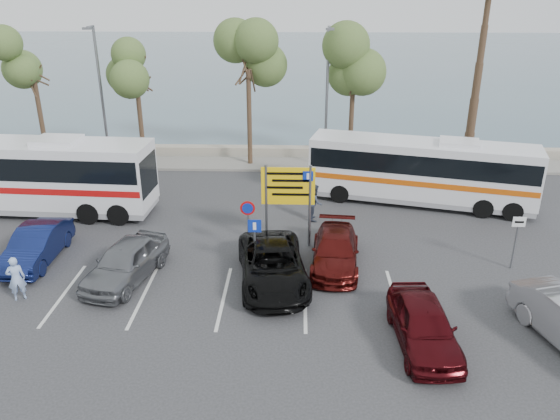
{
  "coord_description": "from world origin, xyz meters",
  "views": [
    {
      "loc": [
        1.36,
        -17.64,
        10.46
      ],
      "look_at": [
        0.68,
        3.0,
        1.72
      ],
      "focal_mm": 35.0,
      "sensor_mm": 36.0,
      "label": 1
    }
  ],
  "objects_px": {
    "suv_black": "(273,265)",
    "street_lamp_right": "(327,92)",
    "pedestrian_near": "(16,279)",
    "pedestrian_far": "(315,202)",
    "street_lamp_left": "(101,90)",
    "coach_bus_left": "(27,178)",
    "car_blue": "(37,245)",
    "car_silver_a": "(126,262)",
    "car_red": "(424,325)",
    "car_maroon": "(335,251)",
    "coach_bus_right": "(421,173)",
    "direction_sign": "(288,192)"
  },
  "relations": [
    {
      "from": "car_red",
      "to": "suv_black",
      "type": "height_order",
      "value": "suv_black"
    },
    {
      "from": "pedestrian_far",
      "to": "direction_sign",
      "type": "bearing_deg",
      "value": 154.91
    },
    {
      "from": "coach_bus_left",
      "to": "car_maroon",
      "type": "height_order",
      "value": "coach_bus_left"
    },
    {
      "from": "street_lamp_right",
      "to": "suv_black",
      "type": "xyz_separation_m",
      "value": [
        -2.5,
        -13.43,
        -3.88
      ]
    },
    {
      "from": "direction_sign",
      "to": "suv_black",
      "type": "height_order",
      "value": "direction_sign"
    },
    {
      "from": "car_silver_a",
      "to": "coach_bus_left",
      "type": "bearing_deg",
      "value": 150.18
    },
    {
      "from": "direction_sign",
      "to": "car_red",
      "type": "xyz_separation_m",
      "value": [
        4.3,
        -6.7,
        -1.71
      ]
    },
    {
      "from": "car_maroon",
      "to": "pedestrian_far",
      "type": "relative_size",
      "value": 2.55
    },
    {
      "from": "car_silver_a",
      "to": "car_maroon",
      "type": "bearing_deg",
      "value": 24.04
    },
    {
      "from": "coach_bus_left",
      "to": "car_red",
      "type": "bearing_deg",
      "value": -30.7
    },
    {
      "from": "street_lamp_left",
      "to": "coach_bus_left",
      "type": "distance_m",
      "value": 7.74
    },
    {
      "from": "coach_bus_right",
      "to": "suv_black",
      "type": "distance_m",
      "value": 10.78
    },
    {
      "from": "street_lamp_right",
      "to": "direction_sign",
      "type": "bearing_deg",
      "value": -100.94
    },
    {
      "from": "pedestrian_near",
      "to": "pedestrian_far",
      "type": "distance_m",
      "value": 12.92
    },
    {
      "from": "suv_black",
      "to": "coach_bus_left",
      "type": "bearing_deg",
      "value": 144.08
    },
    {
      "from": "street_lamp_right",
      "to": "direction_sign",
      "type": "xyz_separation_m",
      "value": [
        -2.0,
        -10.32,
        -2.17
      ]
    },
    {
      "from": "direction_sign",
      "to": "car_silver_a",
      "type": "xyz_separation_m",
      "value": [
        -6.0,
        -3.05,
        -1.68
      ]
    },
    {
      "from": "street_lamp_left",
      "to": "pedestrian_far",
      "type": "height_order",
      "value": "street_lamp_left"
    },
    {
      "from": "pedestrian_near",
      "to": "pedestrian_far",
      "type": "relative_size",
      "value": 0.96
    },
    {
      "from": "car_blue",
      "to": "car_red",
      "type": "relative_size",
      "value": 1.01
    },
    {
      "from": "suv_black",
      "to": "pedestrian_near",
      "type": "height_order",
      "value": "pedestrian_near"
    },
    {
      "from": "coach_bus_right",
      "to": "pedestrian_near",
      "type": "height_order",
      "value": "coach_bus_right"
    },
    {
      "from": "suv_black",
      "to": "car_blue",
      "type": "bearing_deg",
      "value": 163.68
    },
    {
      "from": "direction_sign",
      "to": "coach_bus_right",
      "type": "relative_size",
      "value": 0.32
    },
    {
      "from": "coach_bus_left",
      "to": "direction_sign",
      "type": "bearing_deg",
      "value": -14.75
    },
    {
      "from": "coach_bus_left",
      "to": "coach_bus_right",
      "type": "xyz_separation_m",
      "value": [
        19.04,
        1.74,
        -0.16
      ]
    },
    {
      "from": "coach_bus_right",
      "to": "suv_black",
      "type": "xyz_separation_m",
      "value": [
        -7.0,
        -8.15,
        -0.86
      ]
    },
    {
      "from": "coach_bus_right",
      "to": "car_red",
      "type": "relative_size",
      "value": 2.64
    },
    {
      "from": "street_lamp_left",
      "to": "suv_black",
      "type": "xyz_separation_m",
      "value": [
        10.5,
        -13.43,
        -3.88
      ]
    },
    {
      "from": "street_lamp_left",
      "to": "car_blue",
      "type": "height_order",
      "value": "street_lamp_left"
    },
    {
      "from": "coach_bus_left",
      "to": "coach_bus_right",
      "type": "distance_m",
      "value": 19.12
    },
    {
      "from": "street_lamp_right",
      "to": "coach_bus_left",
      "type": "relative_size",
      "value": 0.66
    },
    {
      "from": "car_red",
      "to": "direction_sign",
      "type": "bearing_deg",
      "value": 119.63
    },
    {
      "from": "street_lamp_left",
      "to": "car_red",
      "type": "xyz_separation_m",
      "value": [
        15.3,
        -17.02,
        -3.88
      ]
    },
    {
      "from": "coach_bus_left",
      "to": "coach_bus_right",
      "type": "relative_size",
      "value": 1.09
    },
    {
      "from": "street_lamp_left",
      "to": "pedestrian_far",
      "type": "bearing_deg",
      "value": -31.63
    },
    {
      "from": "street_lamp_left",
      "to": "coach_bus_left",
      "type": "relative_size",
      "value": 0.66
    },
    {
      "from": "street_lamp_right",
      "to": "car_silver_a",
      "type": "distance_m",
      "value": 16.05
    },
    {
      "from": "suv_black",
      "to": "street_lamp_right",
      "type": "bearing_deg",
      "value": 71.56
    },
    {
      "from": "direction_sign",
      "to": "car_maroon",
      "type": "distance_m",
      "value": 3.11
    },
    {
      "from": "car_silver_a",
      "to": "pedestrian_far",
      "type": "xyz_separation_m",
      "value": [
        7.2,
        5.86,
        0.13
      ]
    },
    {
      "from": "car_red",
      "to": "pedestrian_near",
      "type": "height_order",
      "value": "pedestrian_near"
    },
    {
      "from": "street_lamp_right",
      "to": "direction_sign",
      "type": "relative_size",
      "value": 2.23
    },
    {
      "from": "street_lamp_right",
      "to": "coach_bus_right",
      "type": "relative_size",
      "value": 0.72
    },
    {
      "from": "car_blue",
      "to": "pedestrian_far",
      "type": "height_order",
      "value": "pedestrian_far"
    },
    {
      "from": "car_maroon",
      "to": "pedestrian_near",
      "type": "relative_size",
      "value": 2.66
    },
    {
      "from": "street_lamp_left",
      "to": "direction_sign",
      "type": "relative_size",
      "value": 2.23
    },
    {
      "from": "direction_sign",
      "to": "street_lamp_right",
      "type": "bearing_deg",
      "value": 79.06
    },
    {
      "from": "car_red",
      "to": "pedestrian_near",
      "type": "distance_m",
      "value": 13.88
    },
    {
      "from": "car_blue",
      "to": "coach_bus_right",
      "type": "bearing_deg",
      "value": 21.71
    }
  ]
}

